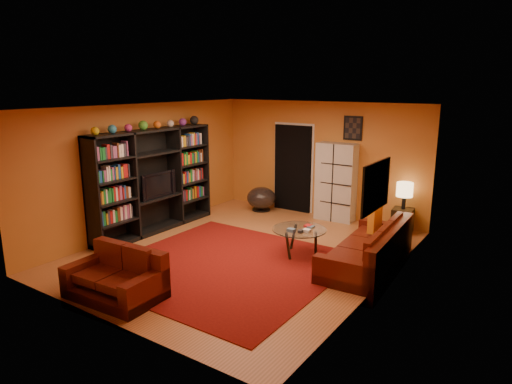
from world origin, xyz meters
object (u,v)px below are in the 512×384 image
Objects in this scene: sofa at (372,250)px; bowl_chair at (261,198)px; loveseat at (119,277)px; storage_cabinet at (336,182)px; tv at (156,184)px; coffee_table at (299,232)px; table_lamp at (405,190)px; side_table at (402,221)px; entertainment_unit at (153,181)px.

sofa is 3.47× the size of bowl_chair.
loveseat is 5.34m from storage_cabinet.
tv is 4.47m from sofa.
tv is 3.18m from coffee_table.
loveseat is 2.58× the size of table_lamp.
table_lamp is at bearing 90.00° from side_table.
bowl_chair is at bearing -172.49° from storage_cabinet.
storage_cabinet is at bearing 99.48° from coffee_table.
table_lamp is at bearing -57.12° from tv.
coffee_table is at bearing -82.03° from tv.
coffee_table is (-1.26, -0.24, 0.15)m from sofa.
sofa is 2.75m from storage_cabinet.
coffee_table is (3.11, 0.44, -0.54)m from tv.
table_lamp is at bearing 90.03° from sofa.
entertainment_unit is 3.25m from coffee_table.
entertainment_unit is at bearing 100.17° from tv.
bowl_chair is 1.27× the size of table_lamp.
loveseat is (1.80, -2.42, -0.76)m from entertainment_unit.
tv is at bearing -110.52° from bowl_chair.
entertainment_unit reaches higher than table_lamp.
side_table is (4.24, 2.74, -0.73)m from tv.
storage_cabinet is 1.64m from side_table.
entertainment_unit is at bearing -172.00° from coffee_table.
side_table is at bearing -90.00° from table_lamp.
sofa is at bearing -81.23° from tv.
loveseat is 2.82× the size of side_table.
bowl_chair reaches higher than side_table.
entertainment_unit is 5.10m from table_lamp.
bowl_chair is at bearing 68.55° from entertainment_unit.
tv is at bearing -147.12° from side_table.
tv is 5.05m from table_lamp.
table_lamp reaches higher than side_table.
sofa is 2.07m from side_table.
storage_cabinet is at bearing 9.56° from bowl_chair.
storage_cabinet is 3.16× the size of table_lamp.
loveseat is (-2.62, -3.10, 0.00)m from sofa.
coffee_table is at bearing -116.14° from side_table.
entertainment_unit is 0.09m from tv.
coffee_table is 2.43m from storage_cabinet.
table_lamp is at bearing -28.97° from loveseat.
loveseat is 5.74m from side_table.
coffee_table is at bearing -28.63° from loveseat.
entertainment_unit is 3.13× the size of coffee_table.
entertainment_unit is at bearing -147.34° from table_lamp.
entertainment_unit is 2.79m from bowl_chair.
entertainment_unit is at bearing -136.68° from storage_cabinet.
entertainment_unit reaches higher than loveseat.
storage_cabinet is at bearing -13.74° from loveseat.
entertainment_unit is 4.32× the size of bowl_chair.
storage_cabinet reaches higher than coffee_table.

